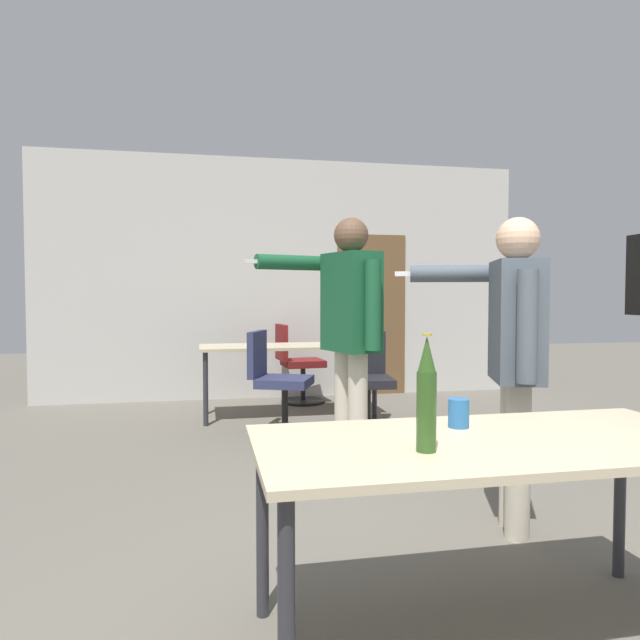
% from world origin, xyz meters
% --- Properties ---
extents(back_wall, '(6.01, 0.12, 2.96)m').
position_xyz_m(back_wall, '(0.03, 5.59, 1.47)').
color(back_wall, beige).
rests_on(back_wall, ground_plane).
extents(conference_table_near, '(1.73, 0.80, 0.75)m').
position_xyz_m(conference_table_near, '(0.03, 0.38, 0.68)').
color(conference_table_near, '#C6B793').
rests_on(conference_table_near, ground_plane).
extents(conference_table_far, '(1.83, 0.66, 0.75)m').
position_xyz_m(conference_table_far, '(-0.14, 4.40, 0.68)').
color(conference_table_far, '#C6B793').
rests_on(conference_table_far, ground_plane).
extents(person_center_tall, '(0.71, 0.77, 1.68)m').
position_xyz_m(person_center_tall, '(0.61, 1.26, 1.02)').
color(person_center_tall, beige).
rests_on(person_center_tall, ground_plane).
extents(person_right_polo, '(0.93, 0.63, 1.82)m').
position_xyz_m(person_right_polo, '(-0.00, 2.38, 1.10)').
color(person_right_polo, beige).
rests_on(person_right_polo, ground_plane).
extents(office_chair_far_right, '(0.65, 0.61, 0.95)m').
position_xyz_m(office_chair_far_right, '(-0.36, 3.65, 0.45)').
color(office_chair_far_right, black).
rests_on(office_chair_far_right, ground_plane).
extents(office_chair_far_left, '(0.52, 0.57, 0.92)m').
position_xyz_m(office_chair_far_left, '(0.51, 3.73, 0.43)').
color(office_chair_far_left, black).
rests_on(office_chair_far_left, ground_plane).
extents(office_chair_mid_tucked, '(0.57, 0.52, 0.93)m').
position_xyz_m(office_chair_mid_tucked, '(0.06, 5.13, 0.44)').
color(office_chair_mid_tucked, black).
rests_on(office_chair_mid_tucked, ground_plane).
extents(beer_bottle, '(0.07, 0.07, 0.39)m').
position_xyz_m(beer_bottle, '(-0.28, 0.27, 0.94)').
color(beer_bottle, '#2D511E').
rests_on(beer_bottle, conference_table_near).
extents(drink_cup, '(0.08, 0.08, 0.11)m').
position_xyz_m(drink_cup, '(-0.02, 0.57, 0.81)').
color(drink_cup, '#2866A3').
rests_on(drink_cup, conference_table_near).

